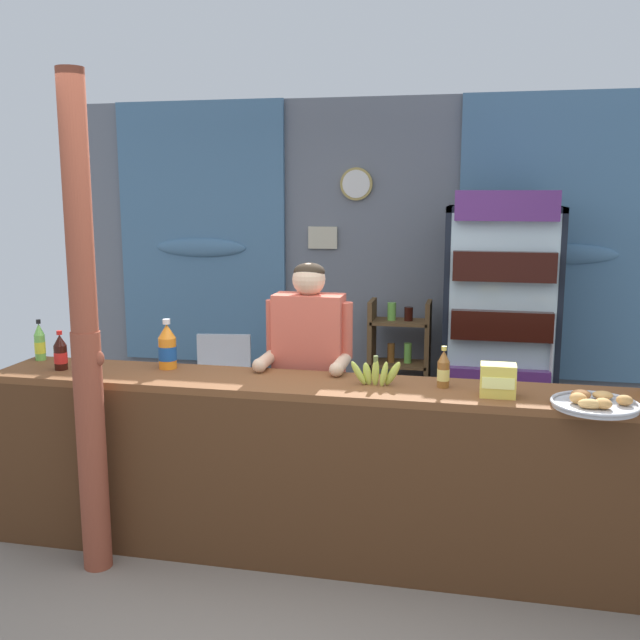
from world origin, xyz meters
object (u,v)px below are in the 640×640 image
object	(u,v)px
bottle_shelf_rack	(399,367)
pastry_tray	(595,403)
stall_counter	(317,459)
soda_bottle_iced_tea	(443,370)
plastic_lawn_chair	(222,384)
drink_fridge	(500,315)
banana_bunch	(376,373)
shopkeeper	(309,362)
soda_bottle_orange_soda	(167,348)
soda_bottle_lime_soda	(40,343)
soda_bottle_cola	(61,353)
snack_box_instant_noodle	(498,380)
timber_post	(86,342)

from	to	relation	value
bottle_shelf_rack	pastry_tray	distance (m)	2.46
stall_counter	soda_bottle_iced_tea	xyz separation A→B (m)	(0.62, 0.15, 0.47)
bottle_shelf_rack	plastic_lawn_chair	bearing A→B (deg)	-160.94
drink_fridge	plastic_lawn_chair	distance (m)	2.15
pastry_tray	banana_bunch	bearing A→B (deg)	170.49
shopkeeper	soda_bottle_orange_soda	distance (m)	0.81
plastic_lawn_chair	banana_bunch	distance (m)	2.13
drink_fridge	soda_bottle_lime_soda	world-z (taller)	drink_fridge
plastic_lawn_chair	banana_bunch	size ratio (longest dim) A/B	3.09
banana_bunch	soda_bottle_iced_tea	bearing A→B (deg)	5.57
plastic_lawn_chair	soda_bottle_lime_soda	xyz separation A→B (m)	(-0.62, -1.37, 0.58)
soda_bottle_lime_soda	pastry_tray	distance (m)	3.08
plastic_lawn_chair	shopkeeper	size ratio (longest dim) A/B	0.55
soda_bottle_iced_tea	pastry_tray	distance (m)	0.74
soda_bottle_orange_soda	soda_bottle_cola	distance (m)	0.59
bottle_shelf_rack	soda_bottle_iced_tea	xyz separation A→B (m)	(0.42, -1.93, 0.48)
plastic_lawn_chair	snack_box_instant_noodle	distance (m)	2.62
soda_bottle_lime_soda	snack_box_instant_noodle	distance (m)	2.64
banana_bunch	shopkeeper	bearing A→B (deg)	138.50
soda_bottle_orange_soda	banana_bunch	xyz separation A→B (m)	(1.20, -0.11, -0.06)
plastic_lawn_chair	soda_bottle_cola	distance (m)	1.70
stall_counter	pastry_tray	size ratio (longest dim) A/B	9.10
soda_bottle_lime_soda	banana_bunch	distance (m)	2.02
stall_counter	soda_bottle_iced_tea	world-z (taller)	soda_bottle_iced_tea
timber_post	soda_bottle_iced_tea	size ratio (longest dim) A/B	11.85
stall_counter	drink_fridge	distance (m)	2.09
soda_bottle_iced_tea	stall_counter	bearing A→B (deg)	-166.14
plastic_lawn_chair	shopkeeper	world-z (taller)	shopkeeper
drink_fridge	plastic_lawn_chair	world-z (taller)	drink_fridge
plastic_lawn_chair	soda_bottle_lime_soda	bearing A→B (deg)	-114.37
bottle_shelf_rack	soda_bottle_orange_soda	world-z (taller)	soda_bottle_orange_soda
stall_counter	soda_bottle_cola	bearing A→B (deg)	177.09
stall_counter	drink_fridge	bearing A→B (deg)	62.21
soda_bottle_cola	pastry_tray	world-z (taller)	soda_bottle_cola
stall_counter	timber_post	size ratio (longest dim) A/B	1.44
soda_bottle_orange_soda	soda_bottle_cola	world-z (taller)	soda_bottle_orange_soda
drink_fridge	soda_bottle_cola	size ratio (longest dim) A/B	8.86
drink_fridge	soda_bottle_cola	world-z (taller)	drink_fridge
soda_bottle_orange_soda	pastry_tray	world-z (taller)	soda_bottle_orange_soda
timber_post	plastic_lawn_chair	world-z (taller)	timber_post
stall_counter	soda_bottle_orange_soda	xyz separation A→B (m)	(-0.92, 0.23, 0.50)
banana_bunch	soda_bottle_orange_soda	bearing A→B (deg)	174.77
bottle_shelf_rack	soda_bottle_iced_tea	size ratio (longest dim) A/B	5.23
bottle_shelf_rack	plastic_lawn_chair	size ratio (longest dim) A/B	1.30
timber_post	soda_bottle_cola	distance (m)	0.51
stall_counter	bottle_shelf_rack	distance (m)	2.10
banana_bunch	soda_bottle_lime_soda	bearing A→B (deg)	176.05
pastry_tray	banana_bunch	xyz separation A→B (m)	(-1.05, 0.18, 0.04)
bottle_shelf_rack	shopkeeper	size ratio (longest dim) A/B	0.72
stall_counter	timber_post	bearing A→B (deg)	-167.33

